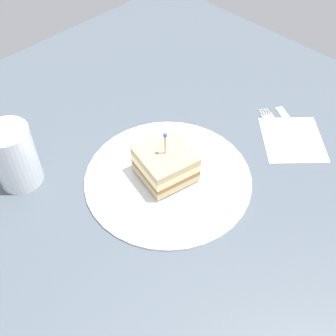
% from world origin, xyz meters
% --- Properties ---
extents(ground_plane, '(1.03, 1.03, 0.02)m').
position_xyz_m(ground_plane, '(0.00, 0.00, -0.01)').
color(ground_plane, '#4C5660').
extents(plate, '(0.28, 0.28, 0.01)m').
position_xyz_m(plate, '(0.00, 0.00, 0.00)').
color(plate, white).
rests_on(plate, ground_plane).
extents(sandwich_half_center, '(0.10, 0.10, 0.09)m').
position_xyz_m(sandwich_half_center, '(0.01, 0.00, 0.03)').
color(sandwich_half_center, tan).
rests_on(sandwich_half_center, plate).
extents(drink_glass, '(0.07, 0.07, 0.11)m').
position_xyz_m(drink_glass, '(0.17, 0.17, 0.05)').
color(drink_glass, gold).
rests_on(drink_glass, ground_plane).
extents(napkin, '(0.16, 0.16, 0.00)m').
position_xyz_m(napkin, '(-0.09, -0.23, 0.00)').
color(napkin, beige).
rests_on(napkin, ground_plane).
extents(fork, '(0.12, 0.07, 0.00)m').
position_xyz_m(fork, '(-0.05, -0.24, 0.00)').
color(fork, silver).
rests_on(fork, ground_plane).
extents(knife, '(0.12, 0.07, 0.00)m').
position_xyz_m(knife, '(-0.07, -0.26, 0.00)').
color(knife, silver).
rests_on(knife, ground_plane).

